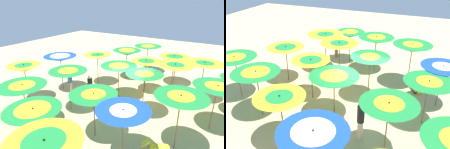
% 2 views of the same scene
% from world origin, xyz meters
% --- Properties ---
extents(ground, '(41.41, 41.41, 0.04)m').
position_xyz_m(ground, '(0.00, 0.00, -0.02)').
color(ground, '#D1B57F').
extents(beach_umbrella_1, '(2.09, 2.09, 2.25)m').
position_xyz_m(beach_umbrella_1, '(-3.58, -1.76, 1.98)').
color(beach_umbrella_1, brown).
rests_on(beach_umbrella_1, ground).
extents(beach_umbrella_2, '(2.11, 2.11, 2.56)m').
position_xyz_m(beach_umbrella_2, '(-1.95, -3.40, 2.28)').
color(beach_umbrella_2, brown).
rests_on(beach_umbrella_2, ground).
extents(beach_umbrella_3, '(2.19, 2.19, 2.36)m').
position_xyz_m(beach_umbrella_3, '(0.31, -4.50, 2.10)').
color(beach_umbrella_3, brown).
rests_on(beach_umbrella_3, ground).
extents(beach_umbrella_4, '(1.95, 1.95, 2.22)m').
position_xyz_m(beach_umbrella_4, '(2.32, -5.38, 1.95)').
color(beach_umbrella_4, brown).
rests_on(beach_umbrella_4, ground).
extents(beach_umbrella_6, '(2.14, 2.14, 2.23)m').
position_xyz_m(beach_umbrella_6, '(-3.06, -0.02, 2.00)').
color(beach_umbrella_6, brown).
rests_on(beach_umbrella_6, ground).
extents(beach_umbrella_7, '(1.95, 1.95, 2.46)m').
position_xyz_m(beach_umbrella_7, '(-0.22, -1.15, 2.23)').
color(beach_umbrella_7, brown).
rests_on(beach_umbrella_7, ground).
extents(beach_umbrella_8, '(2.10, 2.10, 2.56)m').
position_xyz_m(beach_umbrella_8, '(1.81, -2.16, 2.30)').
color(beach_umbrella_8, brown).
rests_on(beach_umbrella_8, ground).
extents(beach_umbrella_9, '(2.21, 2.21, 2.48)m').
position_xyz_m(beach_umbrella_9, '(3.28, -3.50, 2.27)').
color(beach_umbrella_9, brown).
rests_on(beach_umbrella_9, ground).
extents(beach_umbrella_11, '(2.08, 2.08, 2.44)m').
position_xyz_m(beach_umbrella_11, '(-1.90, 2.55, 2.18)').
color(beach_umbrella_11, brown).
rests_on(beach_umbrella_11, ground).
extents(beach_umbrella_12, '(2.23, 2.23, 2.22)m').
position_xyz_m(beach_umbrella_12, '(0.81, 0.96, 1.97)').
color(beach_umbrella_12, brown).
rests_on(beach_umbrella_12, ground).
extents(beach_umbrella_13, '(1.93, 1.93, 2.26)m').
position_xyz_m(beach_umbrella_13, '(2.52, -0.11, 1.99)').
color(beach_umbrella_13, brown).
rests_on(beach_umbrella_13, ground).
extents(beach_umbrella_14, '(2.11, 2.11, 2.19)m').
position_xyz_m(beach_umbrella_14, '(4.77, -1.34, 1.95)').
color(beach_umbrella_14, brown).
rests_on(beach_umbrella_14, ground).
extents(beach_umbrella_16, '(2.15, 2.15, 2.50)m').
position_xyz_m(beach_umbrella_16, '(-0.20, 4.86, 2.25)').
color(beach_umbrella_16, brown).
rests_on(beach_umbrella_16, ground).
extents(beach_umbrella_17, '(1.95, 1.95, 2.29)m').
position_xyz_m(beach_umbrella_17, '(1.96, 3.39, 2.06)').
color(beach_umbrella_17, brown).
rests_on(beach_umbrella_17, ground).
extents(beach_umbrella_18, '(2.16, 2.16, 2.33)m').
position_xyz_m(beach_umbrella_18, '(4.06, 2.11, 2.06)').
color(beach_umbrella_18, brown).
rests_on(beach_umbrella_18, ground).
extents(beach_umbrella_19, '(2.22, 2.22, 2.36)m').
position_xyz_m(beach_umbrella_19, '(6.07, 1.23, 2.14)').
color(beach_umbrella_19, brown).
rests_on(beach_umbrella_19, ground).
extents(lounger_0, '(0.82, 1.20, 0.56)m').
position_xyz_m(lounger_0, '(-2.49, -2.83, 0.20)').
color(lounger_0, '#333338').
rests_on(lounger_0, ground).
extents(lounger_1, '(1.19, 0.88, 0.57)m').
position_xyz_m(lounger_1, '(2.49, -2.71, 0.20)').
color(lounger_1, olive).
rests_on(lounger_1, ground).
extents(lounger_2, '(1.17, 1.07, 0.61)m').
position_xyz_m(lounger_2, '(0.47, 1.47, 0.20)').
color(lounger_2, olive).
rests_on(lounger_2, ground).
extents(beachgoer_0, '(0.30, 0.30, 1.79)m').
position_xyz_m(beachgoer_0, '(3.45, -5.67, 0.94)').
color(beachgoer_0, '#A3704C').
rests_on(beachgoer_0, ground).
extents(beachgoer_1, '(0.30, 0.30, 1.85)m').
position_xyz_m(beachgoer_1, '(-0.77, 1.99, 0.98)').
color(beachgoer_1, beige).
rests_on(beachgoer_1, ground).
extents(beach_ball, '(0.30, 0.30, 0.30)m').
position_xyz_m(beach_ball, '(-2.84, -5.26, 0.15)').
color(beach_ball, '#337FE5').
rests_on(beach_ball, ground).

